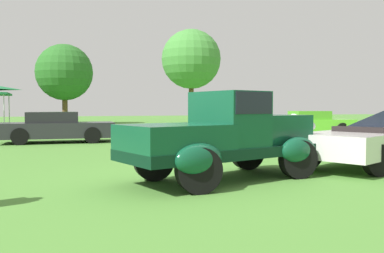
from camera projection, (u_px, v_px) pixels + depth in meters
ground_plane at (206, 179)px, 7.91m from camera, size 120.00×120.00×0.00m
feature_pickup_truck at (226, 135)px, 7.79m from camera, size 4.32×2.64×1.70m
neighbor_convertible at (368, 142)px, 9.71m from camera, size 4.63×3.33×1.40m
show_car_charcoal at (57, 128)px, 16.08m from camera, size 4.47×1.95×1.22m
show_car_lime at (312, 123)px, 20.60m from camera, size 4.23×2.45×1.22m
spectator_by_row at (208, 119)px, 16.99m from camera, size 0.29×0.43×1.69m
treeline_center at (64, 73)px, 33.77m from camera, size 4.69×4.69×6.68m
treeline_mid_right at (191, 59)px, 35.88m from camera, size 5.25×5.25×8.31m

